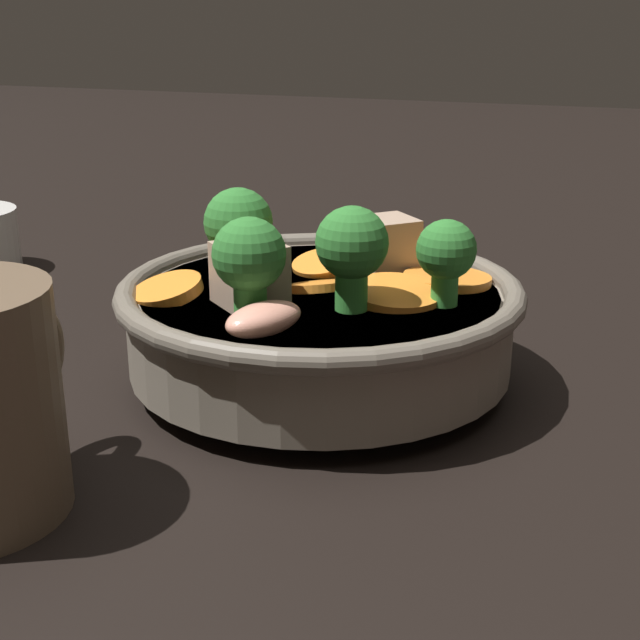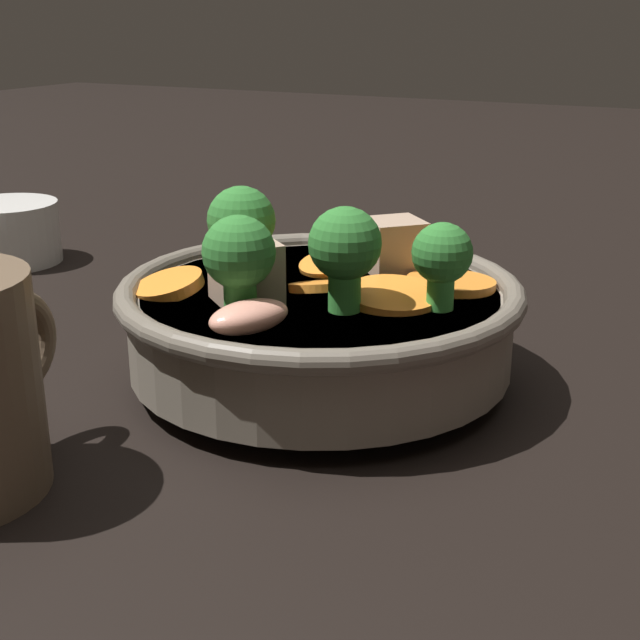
% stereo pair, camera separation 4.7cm
% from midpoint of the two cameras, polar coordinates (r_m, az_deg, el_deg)
% --- Properties ---
extents(ground_plane, '(3.00, 3.00, 0.00)m').
position_cam_midpoint_polar(ground_plane, '(0.48, -2.79, -3.93)').
color(ground_plane, black).
extents(stirfry_bowl, '(0.21, 0.21, 0.10)m').
position_cam_midpoint_polar(stirfry_bowl, '(0.47, -2.92, 0.36)').
color(stirfry_bowl, slate).
rests_on(stirfry_bowl, ground_plane).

